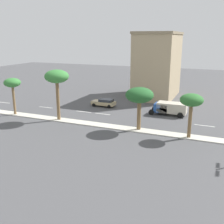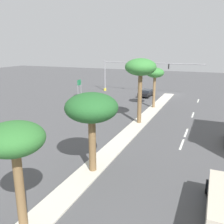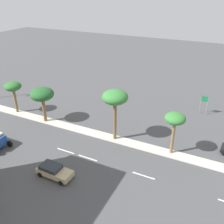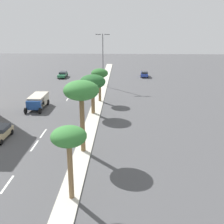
# 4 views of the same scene
# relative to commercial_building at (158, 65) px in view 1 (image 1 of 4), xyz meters

# --- Properties ---
(ground_plane) EXTENTS (160.00, 160.00, 0.00)m
(ground_plane) POSITION_rel_commercial_building_xyz_m (22.60, 1.97, -6.71)
(ground_plane) COLOR #4C4C4F
(median_curb) EXTENTS (1.80, 82.57, 0.12)m
(median_curb) POSITION_rel_commercial_building_xyz_m (22.60, 11.15, -6.65)
(median_curb) COLOR beige
(median_curb) RESTS_ON ground
(lane_stripe_near) EXTENTS (0.20, 2.80, 0.01)m
(lane_stripe_near) POSITION_rel_commercial_building_xyz_m (16.97, -26.14, -6.70)
(lane_stripe_near) COLOR silver
(lane_stripe_near) RESTS_ON ground
(lane_stripe_inboard) EXTENTS (0.20, 2.80, 0.01)m
(lane_stripe_inboard) POSITION_rel_commercial_building_xyz_m (16.97, -16.39, -6.70)
(lane_stripe_inboard) COLOR silver
(lane_stripe_inboard) RESTS_ON ground
(lane_stripe_rear) EXTENTS (0.20, 2.80, 0.01)m
(lane_stripe_rear) POSITION_rel_commercial_building_xyz_m (16.97, -8.63, -6.70)
(lane_stripe_rear) COLOR silver
(lane_stripe_rear) RESTS_ON ground
(lane_stripe_leading) EXTENTS (0.20, 2.80, 0.01)m
(lane_stripe_leading) POSITION_rel_commercial_building_xyz_m (16.97, -5.09, -6.70)
(lane_stripe_leading) COLOR silver
(lane_stripe_leading) RESTS_ON ground
(lane_stripe_left) EXTENTS (0.20, 2.80, 0.01)m
(lane_stripe_left) POSITION_rel_commercial_building_xyz_m (16.97, 11.10, -6.70)
(lane_stripe_left) COLOR silver
(lane_stripe_left) RESTS_ON ground
(commercial_building) EXTENTS (13.46, 7.93, 13.39)m
(commercial_building) POSITION_rel_commercial_building_xyz_m (0.00, 0.00, 0.00)
(commercial_building) COLOR tan
(commercial_building) RESTS_ON ground
(palm_tree_near) EXTENTS (2.67, 2.67, 5.94)m
(palm_tree_near) POSITION_rel_commercial_building_xyz_m (22.87, -18.17, -1.58)
(palm_tree_near) COLOR olive
(palm_tree_near) RESTS_ON median_curb
(palm_tree_far) EXTENTS (3.60, 3.60, 7.62)m
(palm_tree_far) POSITION_rel_commercial_building_xyz_m (22.65, -9.86, -0.15)
(palm_tree_far) COLOR brown
(palm_tree_far) RESTS_ON median_curb
(palm_tree_front) EXTENTS (3.76, 3.76, 5.83)m
(palm_tree_front) POSITION_rel_commercial_building_xyz_m (22.41, 2.84, -1.90)
(palm_tree_front) COLOR brown
(palm_tree_front) RESTS_ON median_curb
(palm_tree_right) EXTENTS (2.85, 2.85, 5.60)m
(palm_tree_right) POSITION_rel_commercial_building_xyz_m (22.88, 9.59, -1.94)
(palm_tree_right) COLOR brown
(palm_tree_right) RESTS_ON median_curb
(sedan_tan_front) EXTENTS (2.05, 4.40, 1.42)m
(sedan_tan_front) POSITION_rel_commercial_building_xyz_m (12.26, -6.87, -5.94)
(sedan_tan_front) COLOR tan
(sedan_tan_front) RESTS_ON ground
(box_truck) EXTENTS (2.49, 5.92, 2.08)m
(box_truck) POSITION_rel_commercial_building_xyz_m (13.31, 5.20, -5.51)
(box_truck) COLOR #234C99
(box_truck) RESTS_ON ground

